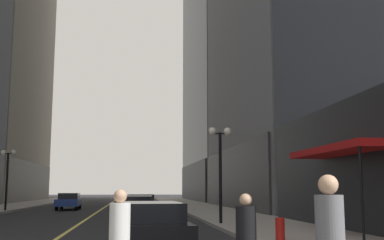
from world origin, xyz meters
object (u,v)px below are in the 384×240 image
at_px(car_maroon, 135,208).
at_px(pedestrian_in_grey_suit, 330,239).
at_px(car_black, 148,226).
at_px(street_lamp_left_far, 8,166).
at_px(street_lamp_right_mid, 220,153).
at_px(car_blue, 69,201).
at_px(pedestrian_in_white_shirt, 119,233).
at_px(fire_hydrant_right, 280,231).
at_px(pedestrian_in_black_coat, 246,234).
at_px(car_white, 141,204).
at_px(traffic_light_near_right, 343,37).

xyz_separation_m(car_maroon, pedestrian_in_grey_suit, (2.20, -18.06, 0.36)).
bearing_deg(car_black, street_lamp_left_far, 112.22).
bearing_deg(car_black, street_lamp_right_mid, 67.79).
relative_size(car_blue, pedestrian_in_white_shirt, 2.92).
bearing_deg(pedestrian_in_grey_suit, car_maroon, 96.94).
xyz_separation_m(car_blue, fire_hydrant_right, (9.47, -25.54, -0.32)).
xyz_separation_m(car_black, car_maroon, (-0.28, 10.99, -0.00)).
xyz_separation_m(car_maroon, pedestrian_in_black_coat, (1.76, -15.67, 0.20)).
xyz_separation_m(street_lamp_right_mid, fire_hydrant_right, (0.50, -7.04, -2.86)).
distance_m(pedestrian_in_grey_suit, pedestrian_in_black_coat, 2.43).
relative_size(car_maroon, fire_hydrant_right, 5.38).
distance_m(car_blue, street_lamp_right_mid, 20.72).
relative_size(car_white, fire_hydrant_right, 5.87).
distance_m(car_maroon, pedestrian_in_white_shirt, 15.63).
distance_m(car_blue, traffic_light_near_right, 34.65).
distance_m(pedestrian_in_white_shirt, street_lamp_left_far, 28.83).
distance_m(pedestrian_in_white_shirt, street_lamp_right_mid, 14.01).
height_order(car_blue, pedestrian_in_black_coat, pedestrian_in_black_coat).
xyz_separation_m(car_black, pedestrian_in_white_shirt, (-0.60, -4.63, 0.24)).
relative_size(car_maroon, street_lamp_left_far, 0.97).
height_order(car_black, pedestrian_in_grey_suit, pedestrian_in_grey_suit).
relative_size(pedestrian_in_grey_suit, street_lamp_right_mid, 0.41).
relative_size(car_maroon, car_white, 0.92).
height_order(pedestrian_in_black_coat, street_lamp_right_mid, street_lamp_right_mid).
distance_m(pedestrian_in_black_coat, street_lamp_left_far, 29.57).
relative_size(car_blue, pedestrian_in_grey_suit, 2.63).
xyz_separation_m(car_white, pedestrian_in_black_coat, (1.36, -22.46, 0.20)).
relative_size(pedestrian_in_white_shirt, street_lamp_left_far, 0.37).
relative_size(pedestrian_in_white_shirt, traffic_light_near_right, 0.29).
bearing_deg(fire_hydrant_right, street_lamp_right_mid, 94.06).
bearing_deg(fire_hydrant_right, pedestrian_in_black_coat, -112.11).
height_order(car_blue, pedestrian_in_grey_suit, pedestrian_in_grey_suit).
distance_m(pedestrian_in_black_coat, street_lamp_right_mid, 13.61).
height_order(car_black, street_lamp_left_far, street_lamp_left_far).
xyz_separation_m(car_white, car_blue, (-5.58, 9.30, -0.00)).
bearing_deg(street_lamp_left_far, traffic_light_near_right, -68.14).
height_order(car_maroon, fire_hydrant_right, car_maroon).
bearing_deg(pedestrian_in_grey_suit, street_lamp_right_mid, 84.22).
distance_m(pedestrian_in_black_coat, traffic_light_near_right, 3.51).
distance_m(car_maroon, car_white, 6.79).
bearing_deg(car_blue, pedestrian_in_grey_suit, -77.79).
distance_m(car_maroon, fire_hydrant_right, 10.39).
height_order(car_maroon, car_white, same).
bearing_deg(car_maroon, pedestrian_in_white_shirt, -91.17).
bearing_deg(car_black, pedestrian_in_black_coat, -72.50).
distance_m(car_black, car_blue, 27.62).
bearing_deg(street_lamp_right_mid, car_blue, 115.87).
bearing_deg(street_lamp_left_far, car_black, -67.78).
bearing_deg(pedestrian_in_black_coat, car_black, 107.50).
xyz_separation_m(pedestrian_in_grey_suit, pedestrian_in_black_coat, (-0.44, 2.38, -0.16)).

